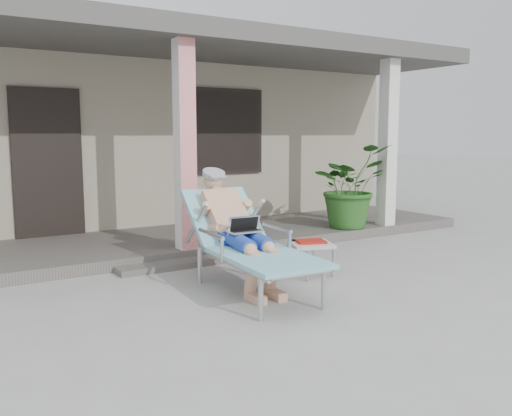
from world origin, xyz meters
TOP-DOWN VIEW (x-y plane):
  - ground at (0.00, 0.00)m, footprint 60.00×60.00m
  - house at (0.00, 6.50)m, footprint 10.40×5.40m
  - porch_deck at (0.00, 3.00)m, footprint 10.00×2.00m
  - porch_overhang at (0.00, 2.95)m, footprint 10.00×2.30m
  - porch_step at (0.00, 1.85)m, footprint 2.00×0.30m
  - lounger at (-0.02, 0.69)m, footprint 0.87×2.07m
  - side_table at (0.89, 0.71)m, footprint 0.59×0.59m
  - potted_palm at (2.85, 2.30)m, footprint 1.28×1.14m

SIDE VIEW (x-z plane):
  - ground at x=0.00m, z-range 0.00..0.00m
  - porch_step at x=0.00m, z-range 0.00..0.07m
  - porch_deck at x=0.00m, z-range 0.00..0.15m
  - side_table at x=0.89m, z-range 0.14..0.55m
  - potted_palm at x=2.85m, z-range 0.15..1.45m
  - lounger at x=-0.02m, z-range 0.15..1.47m
  - house at x=0.00m, z-range 0.02..3.32m
  - porch_overhang at x=0.00m, z-range 1.36..4.21m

